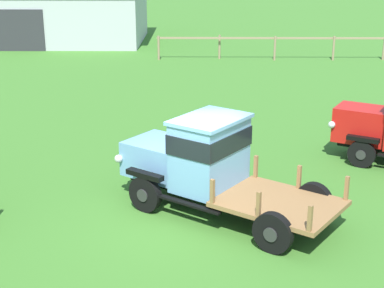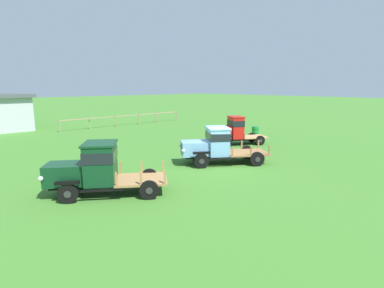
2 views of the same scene
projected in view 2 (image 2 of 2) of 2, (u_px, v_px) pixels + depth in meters
ground_plane at (218, 166)px, 17.51m from camera, size 240.00×240.00×0.00m
paddock_fence at (126, 118)px, 35.29m from camera, size 15.58×0.59×1.29m
vintage_truck_foreground_near at (95, 168)px, 12.74m from camera, size 5.09×4.29×2.28m
vintage_truck_second_in_line at (215, 145)px, 17.92m from camera, size 5.29×4.45×2.21m
vintage_truck_midrow_center at (233, 131)px, 23.70m from camera, size 4.63×3.44×2.27m
oil_drum_beside_row at (255, 131)px, 28.20m from camera, size 0.67×0.67×0.87m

